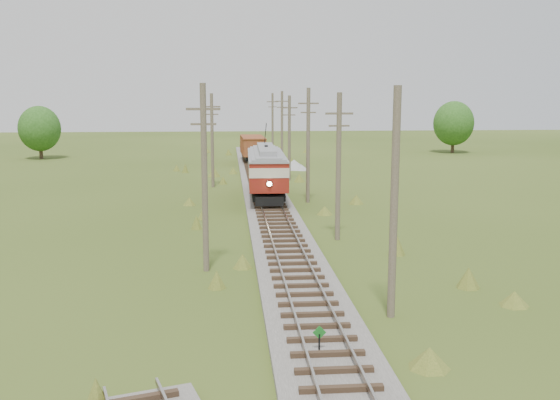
{
  "coord_description": "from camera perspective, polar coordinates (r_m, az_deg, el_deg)",
  "views": [
    {
      "loc": [
        -3.07,
        -17.52,
        8.45
      ],
      "look_at": [
        0.0,
        19.22,
        2.22
      ],
      "focal_mm": 40.0,
      "sensor_mm": 36.0,
      "label": 1
    }
  ],
  "objects": [
    {
      "name": "utility_pole_r_2",
      "position": [
        36.31,
        5.37,
        3.18
      ],
      "size": [
        1.6,
        0.3,
        8.6
      ],
      "color": "brown",
      "rests_on": "ground"
    },
    {
      "name": "utility_pole_l_a",
      "position": [
        29.78,
        -6.91,
        2.14
      ],
      "size": [
        1.6,
        0.3,
        9.0
      ],
      "color": "brown",
      "rests_on": "ground"
    },
    {
      "name": "utility_pole_r_4",
      "position": [
        61.95,
        0.86,
        5.77
      ],
      "size": [
        1.6,
        0.3,
        8.4
      ],
      "color": "brown",
      "rests_on": "ground"
    },
    {
      "name": "railbed_main",
      "position": [
        52.27,
        -1.35,
        0.5
      ],
      "size": [
        3.6,
        96.0,
        0.57
      ],
      "color": "#605B54",
      "rests_on": "ground"
    },
    {
      "name": "gravel_pile",
      "position": [
        71.55,
        1.39,
        3.23
      ],
      "size": [
        3.09,
        3.28,
        1.12
      ],
      "color": "gray",
      "rests_on": "ground"
    },
    {
      "name": "utility_pole_r_6",
      "position": [
        87.83,
        -0.69,
        6.99
      ],
      "size": [
        1.6,
        0.3,
        8.7
      ],
      "color": "brown",
      "rests_on": "ground"
    },
    {
      "name": "switch_marker",
      "position": [
        20.76,
        3.62,
        -12.55
      ],
      "size": [
        0.45,
        0.06,
        1.08
      ],
      "color": "black",
      "rests_on": "ground"
    },
    {
      "name": "utility_pole_r_5",
      "position": [
        74.9,
        0.18,
        6.62
      ],
      "size": [
        1.6,
        0.3,
        8.9
      ],
      "color": "brown",
      "rests_on": "ground"
    },
    {
      "name": "tree_mid_a",
      "position": [
        89.19,
        -21.13,
        6.1
      ],
      "size": [
        5.46,
        5.46,
        7.03
      ],
      "color": "#38281C",
      "rests_on": "ground"
    },
    {
      "name": "streetcar",
      "position": [
        50.48,
        -1.26,
        2.99
      ],
      "size": [
        3.23,
        12.56,
        5.71
      ],
      "rotation": [
        0.0,
        0.0,
        -0.03
      ],
      "color": "black",
      "rests_on": "ground"
    },
    {
      "name": "utility_pole_r_1",
      "position": [
        23.7,
        10.39,
        -0.41
      ],
      "size": [
        0.3,
        0.3,
        8.8
      ],
      "color": "brown",
      "rests_on": "ground"
    },
    {
      "name": "utility_pole_r_3",
      "position": [
        49.07,
        2.59,
        5.11
      ],
      "size": [
        1.6,
        0.3,
        9.0
      ],
      "color": "brown",
      "rests_on": "ground"
    },
    {
      "name": "ground",
      "position": [
        19.69,
        4.85,
        -15.86
      ],
      "size": [
        260.0,
        260.0,
        0.0
      ],
      "primitive_type": "plane",
      "color": "#354B16",
      "rests_on": "ground"
    },
    {
      "name": "gondola",
      "position": [
        77.9,
        -2.51,
        4.89
      ],
      "size": [
        3.0,
        8.52,
        2.8
      ],
      "rotation": [
        0.0,
        0.0,
        0.03
      ],
      "color": "black",
      "rests_on": "ground"
    },
    {
      "name": "tree_mid_b",
      "position": [
        95.52,
        15.59,
        6.77
      ],
      "size": [
        5.88,
        5.88,
        7.57
      ],
      "color": "#38281C",
      "rests_on": "ground"
    },
    {
      "name": "utility_pole_l_b",
      "position": [
        57.68,
        -6.22,
        5.53
      ],
      "size": [
        1.6,
        0.3,
        8.6
      ],
      "color": "brown",
      "rests_on": "ground"
    }
  ]
}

